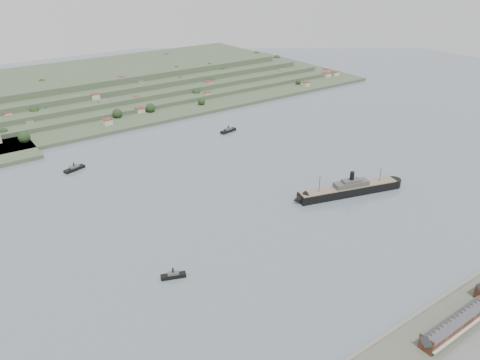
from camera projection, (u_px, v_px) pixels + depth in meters
ground at (272, 204)px, 380.35m from camera, size 1400.00×1400.00×0.00m
terrace_row at (457, 322)px, 249.34m from camera, size 55.60×9.80×11.07m
far_peninsula at (116, 85)px, 676.98m from camera, size 760.00×309.00×30.00m
steamship at (346, 190)px, 393.15m from camera, size 100.86×38.48×24.72m
tugboat at (173, 275)px, 293.81m from camera, size 16.25×9.58×7.10m
ferry_west at (74, 168)px, 438.89m from camera, size 20.97×11.16×7.58m
ferry_east at (228, 130)px, 532.67m from camera, size 21.27×9.42×7.71m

